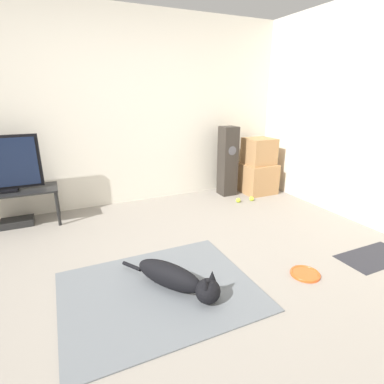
% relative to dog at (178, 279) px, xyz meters
% --- Properties ---
extents(ground_plane, '(12.00, 12.00, 0.00)m').
position_rel_dog_xyz_m(ground_plane, '(-0.07, 0.16, -0.11)').
color(ground_plane, gray).
extents(wall_back, '(8.00, 0.06, 2.55)m').
position_rel_dog_xyz_m(wall_back, '(-0.07, 2.26, 1.16)').
color(wall_back, silver).
rests_on(wall_back, ground_plane).
extents(area_rug, '(1.50, 1.20, 0.01)m').
position_rel_dog_xyz_m(area_rug, '(-0.14, 0.06, -0.11)').
color(area_rug, slate).
rests_on(area_rug, ground_plane).
extents(dog, '(0.58, 0.84, 0.25)m').
position_rel_dog_xyz_m(dog, '(0.00, 0.00, 0.00)').
color(dog, black).
rests_on(dog, area_rug).
extents(frisbee, '(0.25, 0.25, 0.03)m').
position_rel_dog_xyz_m(frisbee, '(1.09, -0.26, -0.10)').
color(frisbee, '#DB511E').
rests_on(frisbee, ground_plane).
extents(cardboard_box_lower, '(0.49, 0.47, 0.46)m').
position_rel_dog_xyz_m(cardboard_box_lower, '(2.09, 1.82, 0.11)').
color(cardboard_box_lower, '#A87A4C').
rests_on(cardboard_box_lower, ground_plane).
extents(cardboard_box_upper, '(0.42, 0.40, 0.40)m').
position_rel_dog_xyz_m(cardboard_box_upper, '(2.10, 1.83, 0.54)').
color(cardboard_box_upper, '#A87A4C').
rests_on(cardboard_box_upper, cardboard_box_lower).
extents(floor_speaker, '(0.24, 0.24, 1.04)m').
position_rel_dog_xyz_m(floor_speaker, '(1.61, 1.94, 0.41)').
color(floor_speaker, '#2D2823').
rests_on(floor_speaker, ground_plane).
extents(tv_stand, '(1.13, 0.45, 0.44)m').
position_rel_dog_xyz_m(tv_stand, '(-1.35, 1.95, 0.27)').
color(tv_stand, black).
rests_on(tv_stand, ground_plane).
extents(tennis_ball_by_boxes, '(0.07, 0.07, 0.07)m').
position_rel_dog_xyz_m(tennis_ball_by_boxes, '(1.77, 1.51, -0.08)').
color(tennis_ball_by_boxes, '#C6E033').
rests_on(tennis_ball_by_boxes, ground_plane).
extents(tennis_ball_near_speaker, '(0.07, 0.07, 0.07)m').
position_rel_dog_xyz_m(tennis_ball_near_speaker, '(1.56, 1.53, -0.08)').
color(tennis_ball_near_speaker, '#C6E033').
rests_on(tennis_ball_near_speaker, ground_plane).
extents(game_console, '(0.36, 0.23, 0.08)m').
position_rel_dog_xyz_m(game_console, '(-1.27, 1.96, -0.08)').
color(game_console, black).
rests_on(game_console, ground_plane).
extents(door_mat, '(0.71, 0.36, 0.01)m').
position_rel_dog_xyz_m(door_mat, '(1.92, -0.30, -0.11)').
color(door_mat, '#28282D').
rests_on(door_mat, ground_plane).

